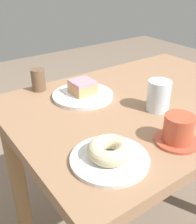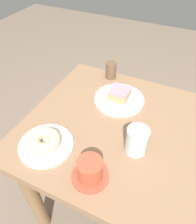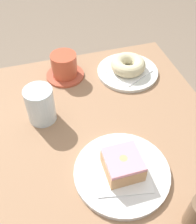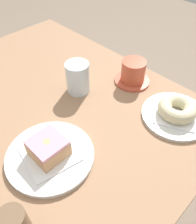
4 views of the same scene
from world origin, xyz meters
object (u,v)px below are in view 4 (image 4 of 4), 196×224
donut_glazed_square (48,148)px  water_glass (78,78)px  plate_sugar_ring (175,115)px  coffee_cup (133,72)px  plate_glazed_square (50,156)px  donut_sugar_ring (177,109)px

donut_glazed_square → water_glass: (-0.15, 0.23, 0.01)m
plate_sugar_ring → coffee_cup: coffee_cup is taller
donut_glazed_square → plate_sugar_ring: (0.15, 0.35, -0.03)m
plate_glazed_square → donut_glazed_square: size_ratio=2.76×
plate_sugar_ring → water_glass: bearing=-157.8°
plate_sugar_ring → donut_sugar_ring: 0.03m
plate_glazed_square → water_glass: size_ratio=2.18×
donut_glazed_square → plate_sugar_ring: size_ratio=0.41×
plate_glazed_square → donut_glazed_square: (0.00, 0.00, 0.03)m
donut_glazed_square → donut_sugar_ring: donut_glazed_square is taller
plate_glazed_square → donut_glazed_square: 0.03m
plate_glazed_square → plate_sugar_ring: plate_glazed_square is taller
water_glass → coffee_cup: (0.10, 0.16, -0.01)m
donut_glazed_square → plate_glazed_square: bearing=0.0°
plate_glazed_square → plate_sugar_ring: size_ratio=1.13×
plate_glazed_square → coffee_cup: coffee_cup is taller
plate_glazed_square → plate_sugar_ring: (0.15, 0.35, -0.00)m
plate_glazed_square → coffee_cup: (-0.05, 0.39, 0.03)m
donut_glazed_square → donut_sugar_ring: bearing=67.3°
donut_sugar_ring → water_glass: size_ratio=1.09×
plate_sugar_ring → water_glass: size_ratio=1.93×
donut_glazed_square → plate_sugar_ring: bearing=67.3°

